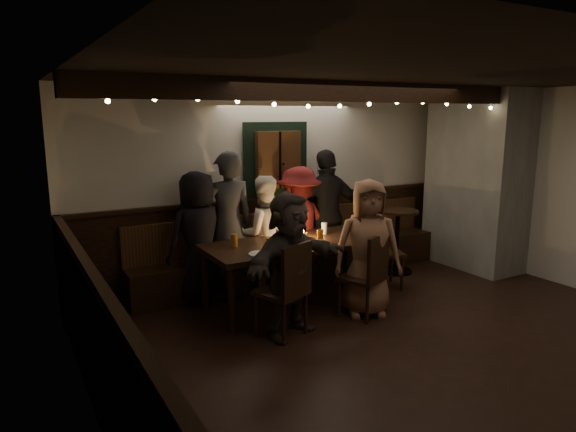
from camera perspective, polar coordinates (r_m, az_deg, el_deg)
room at (r=6.90m, az=12.04°, el=1.19°), size 6.02×5.01×2.62m
dining_table at (r=6.06m, az=0.93°, el=-3.47°), size 2.18×0.93×0.94m
chair_near_left at (r=5.22m, az=0.03°, el=-7.64°), size 0.59×0.59×1.00m
chair_near_right at (r=5.78m, az=8.99°, el=-6.08°), size 0.57×0.57×0.96m
chair_end at (r=6.78m, az=9.87°, el=-3.25°), size 0.58×0.58×1.02m
high_top at (r=7.51m, az=12.05°, el=-1.86°), size 0.57×0.57×0.91m
person_a at (r=6.27m, az=-9.93°, el=-2.31°), size 0.85×0.63×1.60m
person_b at (r=6.37m, az=-6.70°, el=-0.98°), size 0.70×0.50×1.82m
person_c at (r=6.53m, az=-2.78°, el=-2.03°), size 0.84×0.71×1.50m
person_d at (r=6.82m, az=1.24°, el=-1.12°), size 1.16×0.89×1.58m
person_e at (r=7.11m, az=4.33°, el=0.21°), size 1.09×0.56×1.78m
person_f at (r=5.23m, az=0.19°, el=-5.40°), size 1.47×0.87×1.51m
person_g at (r=5.82m, az=8.82°, el=-3.52°), size 0.90×0.77×1.56m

